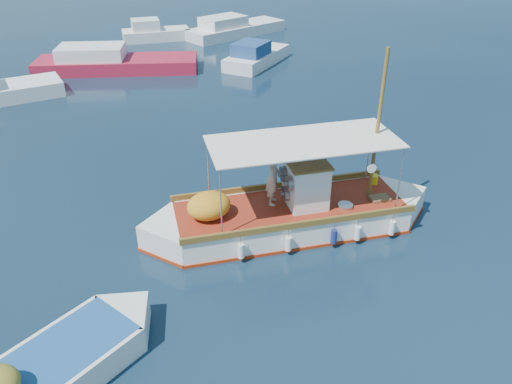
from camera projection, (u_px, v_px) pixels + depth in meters
ground at (272, 230)px, 16.42m from camera, size 160.00×160.00×0.00m
fishing_caique at (288, 215)px, 16.22m from camera, size 9.46×4.41×5.97m
bg_boat_n at (112, 63)px, 31.55m from camera, size 10.26×6.78×1.80m
bg_boat_ne at (256, 57)px, 32.75m from camera, size 5.89×4.95×1.80m
bg_boat_e at (233, 29)px, 39.86m from camera, size 8.76×4.28×1.80m
bg_boat_far_n at (154, 34)px, 38.56m from camera, size 5.37×3.04×1.80m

